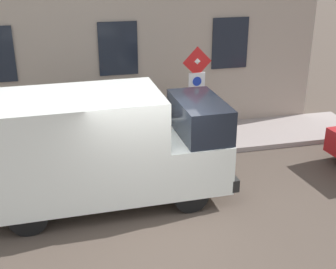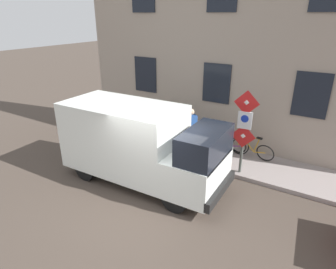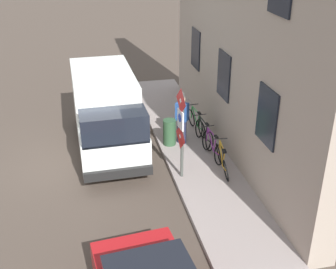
# 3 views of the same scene
# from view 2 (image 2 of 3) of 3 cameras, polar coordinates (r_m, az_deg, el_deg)

# --- Properties ---
(ground_plane) EXTENTS (80.00, 80.00, 0.00)m
(ground_plane) POSITION_cam_2_polar(r_m,az_deg,el_deg) (8.66, -3.90, -13.27)
(ground_plane) COLOR #493D35
(sidewalk_slab) EXTENTS (2.07, 14.09, 0.14)m
(sidewalk_slab) POSITION_cam_2_polar(r_m,az_deg,el_deg) (11.37, 6.74, -3.62)
(sidewalk_slab) COLOR gray
(sidewalk_slab) RESTS_ON ground_plane
(building_facade) EXTENTS (0.75, 12.09, 8.15)m
(building_facade) POSITION_cam_2_polar(r_m,az_deg,el_deg) (11.52, 10.74, 17.33)
(building_facade) COLOR gray
(building_facade) RESTS_ON ground_plane
(sign_post_stacked) EXTENTS (0.17, 0.56, 2.70)m
(sign_post_stacked) POSITION_cam_2_polar(r_m,az_deg,el_deg) (9.41, 14.77, 1.71)
(sign_post_stacked) COLOR #474C47
(sign_post_stacked) RESTS_ON sidewalk_slab
(delivery_van) EXTENTS (2.11, 5.37, 2.50)m
(delivery_van) POSITION_cam_2_polar(r_m,az_deg,el_deg) (9.13, -5.66, -1.64)
(delivery_van) COLOR white
(delivery_van) RESTS_ON ground_plane
(bicycle_orange) EXTENTS (0.48, 1.72, 0.89)m
(bicycle_orange) POSITION_cam_2_polar(r_m,az_deg,el_deg) (11.09, 16.06, -2.58)
(bicycle_orange) COLOR black
(bicycle_orange) RESTS_ON sidewalk_slab
(bicycle_purple) EXTENTS (0.46, 1.72, 0.89)m
(bicycle_purple) POSITION_cam_2_polar(r_m,az_deg,el_deg) (11.33, 11.43, -1.55)
(bicycle_purple) COLOR black
(bicycle_purple) RESTS_ON sidewalk_slab
(bicycle_black) EXTENTS (0.46, 1.71, 0.89)m
(bicycle_black) POSITION_cam_2_polar(r_m,az_deg,el_deg) (11.65, 7.04, -0.56)
(bicycle_black) COLOR black
(bicycle_black) RESTS_ON sidewalk_slab
(bicycle_green) EXTENTS (0.46, 1.71, 0.89)m
(bicycle_green) POSITION_cam_2_polar(r_m,az_deg,el_deg) (12.04, 2.90, 0.37)
(bicycle_green) COLOR black
(bicycle_green) RESTS_ON sidewalk_slab
(pedestrian) EXTENTS (0.47, 0.46, 1.72)m
(pedestrian) POSITION_cam_2_polar(r_m,az_deg,el_deg) (10.91, 4.52, 1.08)
(pedestrian) COLOR #262B47
(pedestrian) RESTS_ON sidewalk_slab
(litter_bin) EXTENTS (0.44, 0.44, 0.90)m
(litter_bin) POSITION_cam_2_polar(r_m,az_deg,el_deg) (10.74, 3.48, -2.06)
(litter_bin) COLOR #2D5133
(litter_bin) RESTS_ON sidewalk_slab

